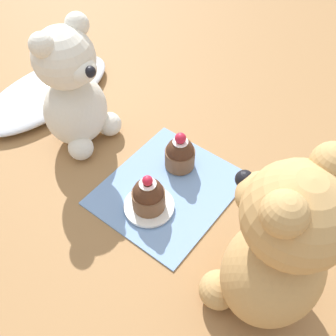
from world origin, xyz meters
TOP-DOWN VIEW (x-y plane):
  - ground_plane at (0.00, 0.00)m, footprint 4.00×4.00m
  - knitted_placemat at (0.00, 0.00)m, footprint 0.22×0.19m
  - tulle_cloth at (0.04, 0.34)m, footprint 0.31×0.15m
  - teddy_bear_cream at (0.00, 0.20)m, footprint 0.12×0.12m
  - teddy_bear_tan at (-0.07, -0.21)m, footprint 0.15×0.14m
  - cupcake_near_cream_bear at (0.05, 0.02)m, footprint 0.05×0.05m
  - saucer_plate at (-0.05, -0.00)m, footprint 0.08×0.08m
  - cupcake_near_tan_bear at (-0.05, -0.00)m, footprint 0.05×0.05m

SIDE VIEW (x-z plane):
  - ground_plane at x=0.00m, z-range 0.00..0.00m
  - knitted_placemat at x=0.00m, z-range 0.00..0.01m
  - saucer_plate at x=-0.05m, z-range 0.01..0.01m
  - tulle_cloth at x=0.04m, z-range 0.00..0.03m
  - cupcake_near_cream_bear at x=0.05m, z-range 0.00..0.07m
  - cupcake_near_tan_bear at x=-0.05m, z-range 0.00..0.07m
  - teddy_bear_cream at x=0.00m, z-range -0.01..0.22m
  - teddy_bear_tan at x=-0.07m, z-range -0.01..0.26m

